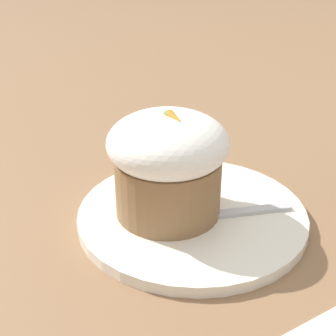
{
  "coord_description": "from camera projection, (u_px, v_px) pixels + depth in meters",
  "views": [
    {
      "loc": [
        0.3,
        -0.23,
        0.25
      ],
      "look_at": [
        -0.01,
        -0.02,
        0.06
      ],
      "focal_mm": 50.0,
      "sensor_mm": 36.0,
      "label": 1
    }
  ],
  "objects": [
    {
      "name": "ground_plane",
      "position": [
        192.0,
        219.0,
        0.45
      ],
      "size": [
        4.0,
        4.0,
        0.0
      ],
      "primitive_type": "plane",
      "color": "#846042"
    },
    {
      "name": "dessert_plate",
      "position": [
        192.0,
        215.0,
        0.45
      ],
      "size": [
        0.22,
        0.22,
        0.01
      ],
      "color": "white",
      "rests_on": "ground_plane"
    },
    {
      "name": "carrot_cake",
      "position": [
        168.0,
        162.0,
        0.42
      ],
      "size": [
        0.11,
        0.11,
        0.1
      ],
      "color": "olive",
      "rests_on": "dessert_plate"
    },
    {
      "name": "spoon",
      "position": [
        198.0,
        216.0,
        0.43
      ],
      "size": [
        0.07,
        0.13,
        0.01
      ],
      "color": "#B7B7BC",
      "rests_on": "dessert_plate"
    }
  ]
}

